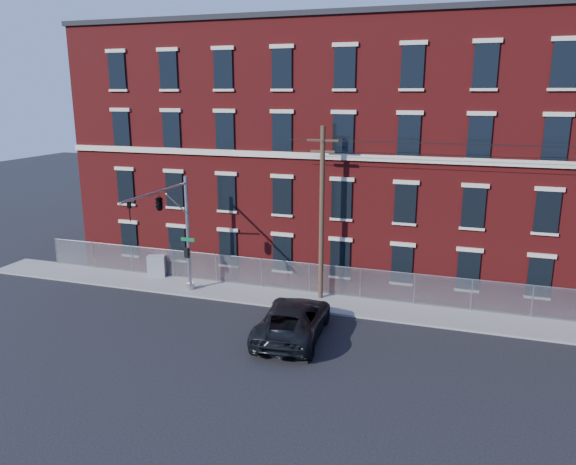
% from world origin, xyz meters
% --- Properties ---
extents(ground, '(140.00, 140.00, 0.00)m').
position_xyz_m(ground, '(0.00, 0.00, 0.00)').
color(ground, black).
rests_on(ground, ground).
extents(sidewalk, '(65.00, 3.00, 0.12)m').
position_xyz_m(sidewalk, '(12.00, 5.00, 0.06)').
color(sidewalk, gray).
rests_on(sidewalk, ground).
extents(mill_building, '(55.30, 14.32, 16.30)m').
position_xyz_m(mill_building, '(12.00, 13.93, 8.15)').
color(mill_building, '#611110').
rests_on(mill_building, ground).
extents(chain_link_fence, '(59.06, 0.06, 1.85)m').
position_xyz_m(chain_link_fence, '(12.00, 6.30, 1.06)').
color(chain_link_fence, '#A5A8AD').
rests_on(chain_link_fence, ground).
extents(traffic_signal_mast, '(0.90, 6.75, 7.00)m').
position_xyz_m(traffic_signal_mast, '(-6.00, 2.18, 5.39)').
color(traffic_signal_mast, '#9EA0A5').
rests_on(traffic_signal_mast, ground).
extents(utility_pole_near, '(1.80, 0.28, 10.00)m').
position_xyz_m(utility_pole_near, '(2.00, 5.60, 5.34)').
color(utility_pole_near, '#483424').
rests_on(utility_pole_near, ground).
extents(pickup_truck, '(3.48, 6.69, 1.80)m').
position_xyz_m(pickup_truck, '(2.00, 0.22, 0.90)').
color(pickup_truck, black).
rests_on(pickup_truck, ground).
extents(utility_cabinet, '(1.25, 0.88, 1.41)m').
position_xyz_m(utility_cabinet, '(-9.24, 6.00, 0.83)').
color(utility_cabinet, gray).
rests_on(utility_cabinet, sidewalk).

